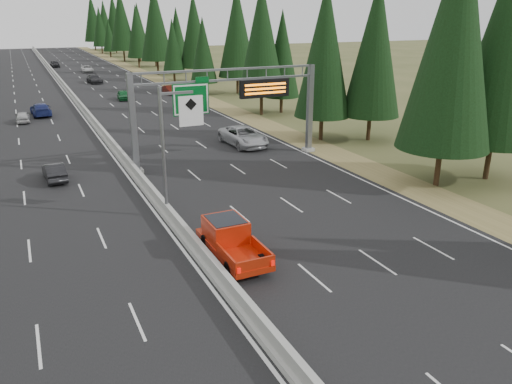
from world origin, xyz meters
TOP-DOWN VIEW (x-y plane):
  - road at (0.00, 80.00)m, footprint 32.00×260.00m
  - shoulder_right at (17.80, 80.00)m, footprint 3.60×260.00m
  - median_barrier at (0.00, 80.00)m, footprint 0.70×260.00m
  - sign_gantry at (8.92, 34.88)m, footprint 16.75×0.98m
  - hov_sign_pole at (0.58, 24.97)m, footprint 2.80×0.50m
  - tree_row_right at (21.95, 80.11)m, footprint 11.25×240.17m
  - silver_minivan at (11.65, 39.58)m, footprint 3.26×6.52m
  - red_pickup at (1.50, 18.49)m, footprint 2.04×5.71m
  - car_ahead_green at (6.68, 72.23)m, footprint 2.05×4.27m
  - car_ahead_dkred at (14.50, 74.83)m, footprint 1.59×4.11m
  - car_ahead_dkgrey at (5.67, 93.90)m, footprint 2.57×5.38m
  - car_ahead_white at (7.03, 114.11)m, footprint 2.53×5.17m
  - car_ahead_far at (1.50, 128.68)m, footprint 2.17×4.79m
  - car_onc_near at (-5.72, 35.79)m, footprint 1.65×4.11m
  - car_onc_blue at (-5.15, 64.14)m, footprint 2.46×5.48m
  - car_onc_white at (-7.31, 60.57)m, footprint 1.64×3.78m

SIDE VIEW (x-z plane):
  - shoulder_right at x=17.80m, z-range 0.00..0.06m
  - road at x=0.00m, z-range 0.00..0.08m
  - median_barrier at x=0.00m, z-range -0.01..0.84m
  - car_onc_white at x=-7.31m, z-range 0.08..1.35m
  - car_onc_near at x=-5.72m, z-range 0.08..1.41m
  - car_ahead_dkred at x=14.50m, z-range 0.08..1.41m
  - car_ahead_green at x=6.68m, z-range 0.08..1.49m
  - car_ahead_white at x=7.03m, z-range 0.08..1.49m
  - car_ahead_dkgrey at x=5.67m, z-range 0.08..1.59m
  - car_onc_blue at x=-5.15m, z-range 0.08..1.64m
  - car_ahead_far at x=1.50m, z-range 0.08..1.67m
  - silver_minivan at x=11.65m, z-range 0.08..1.85m
  - red_pickup at x=1.50m, z-range 0.18..2.04m
  - hov_sign_pole at x=0.58m, z-range 0.72..8.72m
  - sign_gantry at x=8.92m, z-range 1.37..9.17m
  - tree_row_right at x=21.95m, z-range -0.17..18.73m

